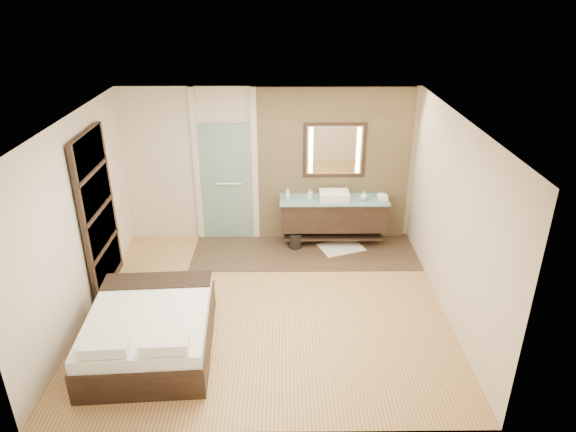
{
  "coord_description": "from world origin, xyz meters",
  "views": [
    {
      "loc": [
        0.24,
        -6.14,
        4.26
      ],
      "look_at": [
        0.3,
        0.6,
        1.15
      ],
      "focal_mm": 32.0,
      "sensor_mm": 36.0,
      "label": 1
    }
  ],
  "objects_px": {
    "vanity": "(333,214)",
    "bed": "(151,330)",
    "mirror_unit": "(334,150)",
    "waste_bin": "(295,241)"
  },
  "relations": [
    {
      "from": "waste_bin",
      "to": "vanity",
      "type": "bearing_deg",
      "value": 13.42
    },
    {
      "from": "bed",
      "to": "mirror_unit",
      "type": "bearing_deg",
      "value": 47.13
    },
    {
      "from": "mirror_unit",
      "to": "waste_bin",
      "type": "height_order",
      "value": "mirror_unit"
    },
    {
      "from": "vanity",
      "to": "bed",
      "type": "distance_m",
      "value": 3.81
    },
    {
      "from": "bed",
      "to": "waste_bin",
      "type": "height_order",
      "value": "bed"
    },
    {
      "from": "vanity",
      "to": "mirror_unit",
      "type": "height_order",
      "value": "mirror_unit"
    },
    {
      "from": "vanity",
      "to": "bed",
      "type": "xyz_separation_m",
      "value": [
        -2.53,
        -2.84,
        -0.29
      ]
    },
    {
      "from": "vanity",
      "to": "bed",
      "type": "bearing_deg",
      "value": -131.68
    },
    {
      "from": "vanity",
      "to": "mirror_unit",
      "type": "xyz_separation_m",
      "value": [
        0.0,
        0.24,
        1.07
      ]
    },
    {
      "from": "mirror_unit",
      "to": "waste_bin",
      "type": "relative_size",
      "value": 3.75
    }
  ]
}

